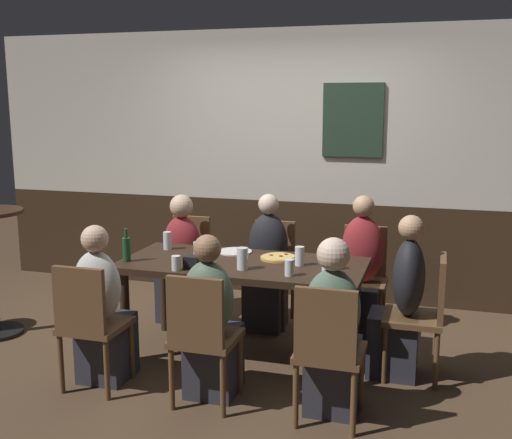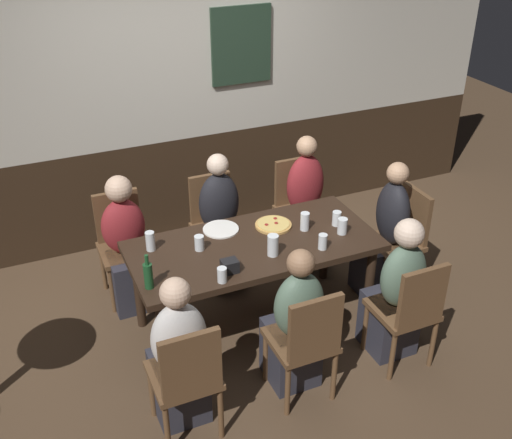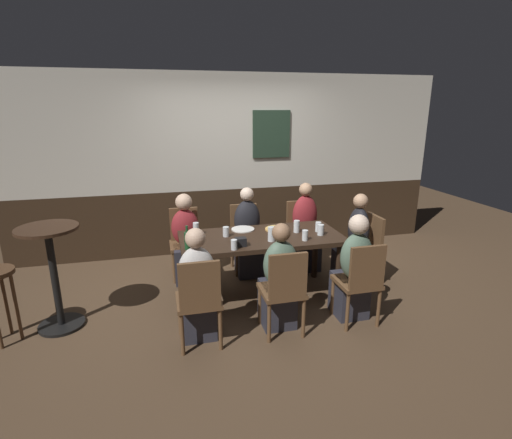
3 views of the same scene
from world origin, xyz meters
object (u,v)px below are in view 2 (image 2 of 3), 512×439
object	(u,v)px
person_mid_far	(222,230)
plate_white_large	(221,229)
beer_glass_tall	(273,246)
chair_left_near	(187,375)
tumbler_short	(305,223)
chair_left_far	(122,240)
chair_mid_near	(306,339)
highball_clear	(150,242)
pint_glass_amber	(222,276)
beer_glass_half	(323,243)
chair_mid_far	(215,220)
tumbler_water	(199,244)
pint_glass_stout	(342,227)
person_mid_near	(294,329)
person_right_far	(307,211)
pizza	(273,225)
person_left_near	(179,362)
person_left_far	(127,252)
chair_head_east	(402,234)
dining_table	(254,253)
chair_right_far	(298,202)
person_head_east	(385,240)
chair_right_near	(410,308)
beer_bottle_green	(148,275)
pint_glass_pale	(337,219)
condiment_caddy	(230,266)
person_right_near	(396,297)

from	to	relation	value
person_mid_far	plate_white_large	size ratio (longest dim) A/B	4.25
person_mid_far	beer_glass_tall	distance (m)	0.93
chair_left_near	tumbler_short	xyz separation A→B (m)	(1.22, 0.86, 0.30)
chair_left_far	plate_white_large	size ratio (longest dim) A/B	3.25
chair_mid_near	highball_clear	world-z (taller)	highball_clear
person_mid_far	pint_glass_amber	xyz separation A→B (m)	(-0.38, -1.02, 0.30)
beer_glass_half	chair_mid_far	bearing A→B (deg)	110.94
tumbler_water	beer_glass_tall	distance (m)	0.52
pint_glass_stout	person_mid_near	bearing A→B (deg)	-140.69
person_right_far	pizza	xyz separation A→B (m)	(-0.56, -0.51, 0.26)
person_left_near	person_left_far	xyz separation A→B (m)	(0.00, 1.34, 0.01)
person_left_far	pint_glass_amber	size ratio (longest dim) A/B	10.54
chair_head_east	person_left_near	distance (m)	2.22
beer_glass_tall	plate_white_large	bearing A→B (deg)	114.61
chair_left_near	chair_mid_far	distance (m)	1.85
person_right_far	highball_clear	world-z (taller)	person_right_far
dining_table	chair_right_far	xyz separation A→B (m)	(0.80, 0.83, -0.16)
person_head_east	tumbler_water	xyz separation A→B (m)	(-1.55, 0.08, 0.30)
chair_mid_far	pint_glass_amber	size ratio (longest dim) A/B	8.35
person_head_east	tumbler_water	size ratio (longest dim) A/B	10.47
chair_right_far	highball_clear	xyz separation A→B (m)	(-1.50, -0.62, 0.31)
dining_table	chair_mid_far	distance (m)	0.85
chair_right_near	beer_bottle_green	world-z (taller)	beer_bottle_green
chair_mid_far	person_left_far	bearing A→B (deg)	-168.40
chair_head_east	highball_clear	world-z (taller)	highball_clear
pint_glass_pale	pint_glass_amber	size ratio (longest dim) A/B	1.07
chair_mid_near	pizza	size ratio (longest dim) A/B	3.16
chair_right_far	chair_mid_far	size ratio (longest dim) A/B	1.00
beer_glass_tall	pint_glass_pale	bearing A→B (deg)	16.57
person_left_far	plate_white_large	world-z (taller)	person_left_far
condiment_caddy	person_right_near	bearing A→B (deg)	-20.45
condiment_caddy	beer_glass_tall	bearing A→B (deg)	11.73
pizza	highball_clear	world-z (taller)	highball_clear
person_right_near	beer_bottle_green	size ratio (longest dim) A/B	4.54
person_head_east	chair_left_far	bearing A→B (deg)	156.86
tumbler_short	person_mid_near	bearing A→B (deg)	-121.45
pizza	person_left_near	bearing A→B (deg)	-140.85
person_mid_near	pint_glass_stout	bearing A→B (deg)	39.31
chair_left_near	condiment_caddy	distance (m)	0.81
person_mid_far	pint_glass_pale	size ratio (longest dim) A/B	10.20
chair_mid_far	beer_glass_half	bearing A→B (deg)	-69.06
chair_right_far	person_right_near	xyz separation A→B (m)	(0.00, -1.51, -0.02)
person_right_far	beer_glass_half	size ratio (longest dim) A/B	10.22
person_right_far	person_right_near	distance (m)	1.35
person_head_east	pint_glass_pale	world-z (taller)	person_head_east
beer_glass_tall	plate_white_large	size ratio (longest dim) A/B	0.58
pint_glass_pale	tumbler_water	world-z (taller)	pint_glass_pale
chair_right_near	person_head_east	bearing A→B (deg)	66.56
person_left_far	beer_bottle_green	bearing A→B (deg)	-92.53
chair_mid_near	person_right_far	size ratio (longest dim) A/B	0.75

